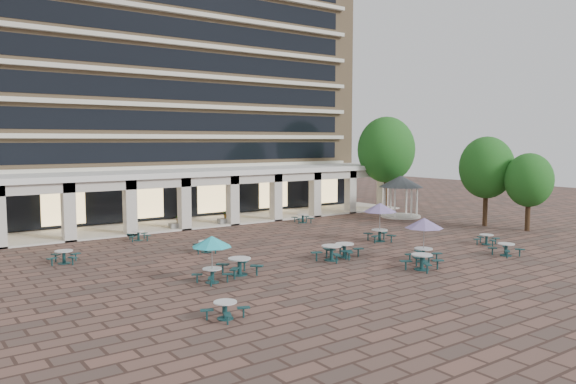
% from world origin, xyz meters
% --- Properties ---
extents(ground, '(120.00, 120.00, 0.00)m').
position_xyz_m(ground, '(0.00, 0.00, 0.00)').
color(ground, brown).
rests_on(ground, ground).
extents(apartment_building, '(40.00, 15.50, 25.20)m').
position_xyz_m(apartment_building, '(0.00, 25.47, 12.60)').
color(apartment_building, '#987A56').
rests_on(apartment_building, ground).
extents(retail_arcade, '(42.00, 6.60, 4.40)m').
position_xyz_m(retail_arcade, '(0.00, 14.80, 3.00)').
color(retail_arcade, white).
rests_on(retail_arcade, ground).
extents(picnic_table_0, '(1.84, 1.84, 0.68)m').
position_xyz_m(picnic_table_0, '(-10.21, -8.18, 0.40)').
color(picnic_table_0, '#164243').
rests_on(picnic_table_0, ground).
extents(picnic_table_1, '(2.15, 2.15, 0.83)m').
position_xyz_m(picnic_table_1, '(2.17, -7.09, 0.49)').
color(picnic_table_1, '#164243').
rests_on(picnic_table_1, ground).
extents(picnic_table_2, '(2.33, 2.33, 0.85)m').
position_xyz_m(picnic_table_2, '(-0.15, -2.54, 0.51)').
color(picnic_table_2, '#164243').
rests_on(picnic_table_2, ground).
extents(picnic_table_3, '(1.77, 1.77, 0.73)m').
position_xyz_m(picnic_table_3, '(9.00, -7.57, 0.44)').
color(picnic_table_3, '#164243').
rests_on(picnic_table_3, ground).
extents(picnic_table_4, '(1.94, 1.94, 2.24)m').
position_xyz_m(picnic_table_4, '(-8.01, -3.03, 1.90)').
color(picnic_table_4, '#164243').
rests_on(picnic_table_4, ground).
extents(picnic_table_5, '(1.99, 1.99, 0.86)m').
position_xyz_m(picnic_table_5, '(-6.15, -2.46, 0.52)').
color(picnic_table_5, '#164243').
rests_on(picnic_table_5, ground).
extents(picnic_table_6, '(2.12, 2.12, 2.45)m').
position_xyz_m(picnic_table_6, '(3.80, -5.81, 2.08)').
color(picnic_table_6, '#164243').
rests_on(picnic_table_6, ground).
extents(picnic_table_7, '(1.80, 1.80, 0.66)m').
position_xyz_m(picnic_table_7, '(11.19, -4.73, 0.39)').
color(picnic_table_7, '#164243').
rests_on(picnic_table_7, ground).
extents(picnic_table_8, '(1.99, 1.99, 0.73)m').
position_xyz_m(picnic_table_8, '(-12.64, 5.48, 0.43)').
color(picnic_table_8, '#164243').
rests_on(picnic_table_8, ground).
extents(picnic_table_9, '(1.91, 1.91, 0.70)m').
position_xyz_m(picnic_table_9, '(-4.83, 3.69, 0.42)').
color(picnic_table_9, '#164243').
rests_on(picnic_table_9, ground).
extents(picnic_table_10, '(2.20, 2.20, 0.81)m').
position_xyz_m(picnic_table_10, '(1.01, -2.33, 0.49)').
color(picnic_table_10, '#164243').
rests_on(picnic_table_10, ground).
extents(picnic_table_11, '(2.24, 2.24, 2.58)m').
position_xyz_m(picnic_table_11, '(6.35, 0.16, 2.20)').
color(picnic_table_11, '#164243').
rests_on(picnic_table_11, ground).
extents(picnic_table_12, '(1.66, 1.66, 0.66)m').
position_xyz_m(picnic_table_12, '(-6.66, 10.00, 0.40)').
color(picnic_table_12, '#164243').
rests_on(picnic_table_12, ground).
extents(picnic_table_13, '(1.90, 1.90, 0.72)m').
position_xyz_m(picnic_table_13, '(7.36, 10.00, 0.43)').
color(picnic_table_13, '#164243').
rests_on(picnic_table_13, ground).
extents(gazebo, '(3.92, 3.92, 3.65)m').
position_xyz_m(gazebo, '(16.48, 7.67, 2.75)').
color(gazebo, beige).
rests_on(gazebo, ground).
extents(tree_east_a, '(4.26, 4.26, 7.09)m').
position_xyz_m(tree_east_a, '(18.14, 0.23, 4.63)').
color(tree_east_a, '#382616').
rests_on(tree_east_a, ground).
extents(tree_east_b, '(3.51, 3.51, 5.84)m').
position_xyz_m(tree_east_b, '(18.58, -3.13, 3.81)').
color(tree_east_b, '#382616').
rests_on(tree_east_b, ground).
extents(tree_east_c, '(5.41, 5.41, 9.02)m').
position_xyz_m(tree_east_c, '(18.19, 11.21, 5.89)').
color(tree_east_c, '#382616').
rests_on(tree_east_c, ground).
extents(planter_left, '(1.50, 0.70, 1.16)m').
position_xyz_m(planter_left, '(-2.34, 12.90, 0.43)').
color(planter_left, gray).
rests_on(planter_left, ground).
extents(planter_right, '(1.50, 0.83, 1.29)m').
position_xyz_m(planter_right, '(1.85, 12.90, 0.53)').
color(planter_right, gray).
rests_on(planter_right, ground).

